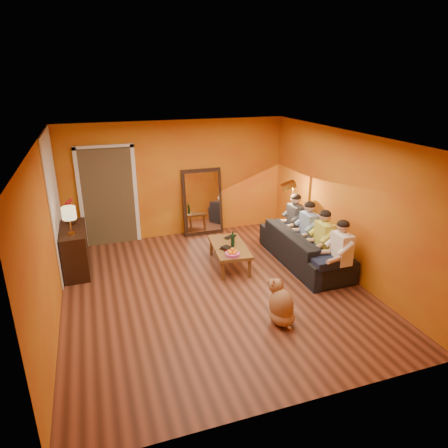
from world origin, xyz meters
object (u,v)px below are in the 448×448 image
object	(u,v)px
wine_bottle	(233,239)
tumbler	(233,240)
table_lamp	(70,221)
laptop	(232,237)
coffee_table	(229,256)
floor_lamp	(292,216)
person_mid_right	(308,231)
mirror_frame	(202,202)
dog	(281,302)
person_far_left	(341,253)
person_mid_left	(324,242)
person_far_right	(295,222)
vase	(72,220)
sideboard	(75,250)
sofa	(304,247)

from	to	relation	value
wine_bottle	tumbler	distance (m)	0.21
table_lamp	laptop	size ratio (longest dim) A/B	1.73
coffee_table	laptop	size ratio (longest dim) A/B	4.15
floor_lamp	person_mid_right	distance (m)	0.67
mirror_frame	dog	xyz separation A→B (m)	(0.12, -3.85, -0.42)
person_far_left	person_mid_left	distance (m)	0.55
floor_lamp	person_mid_right	xyz separation A→B (m)	(0.03, -0.66, -0.11)
person_far_left	person_mid_left	size ratio (longest dim) A/B	1.00
mirror_frame	person_far_right	world-z (taller)	mirror_frame
wine_bottle	vase	world-z (taller)	vase
sideboard	wine_bottle	xyz separation A→B (m)	(2.85, -0.79, 0.15)
mirror_frame	tumbler	size ratio (longest dim) A/B	16.20
table_lamp	laptop	world-z (taller)	table_lamp
sofa	vase	xyz separation A→B (m)	(-4.24, 1.33, 0.60)
person_far_right	laptop	world-z (taller)	person_far_right
table_lamp	wine_bottle	world-z (taller)	table_lamp
table_lamp	person_mid_right	world-z (taller)	table_lamp
table_lamp	person_far_left	distance (m)	4.75
floor_lamp	person_far_right	xyz separation A→B (m)	(0.03, -0.11, -0.11)
vase	person_far_right	bearing A→B (deg)	-8.90
mirror_frame	floor_lamp	distance (m)	2.09
floor_lamp	person_mid_right	bearing A→B (deg)	-76.17
table_lamp	coffee_table	distance (m)	2.98
table_lamp	vase	world-z (taller)	table_lamp
coffee_table	person_far_right	distance (m)	1.65
tumbler	laptop	size ratio (longest dim) A/B	0.32
laptop	wine_bottle	bearing A→B (deg)	-138.11
sideboard	tumbler	distance (m)	2.99
person_mid_left	sideboard	bearing A→B (deg)	160.66
table_lamp	person_far_left	world-z (taller)	table_lamp
person_mid_right	wine_bottle	xyz separation A→B (m)	(-1.52, 0.19, -0.03)
person_far_right	floor_lamp	bearing A→B (deg)	104.98
mirror_frame	floor_lamp	world-z (taller)	mirror_frame
person_mid_left	laptop	bearing A→B (deg)	140.57
person_mid_right	laptop	size ratio (longest dim) A/B	4.15
sideboard	person_mid_left	world-z (taller)	person_mid_left
person_mid_left	laptop	distance (m)	1.80
table_lamp	floor_lamp	distance (m)	4.36
mirror_frame	person_mid_right	world-z (taller)	mirror_frame
mirror_frame	laptop	xyz separation A→B (m)	(0.19, -1.47, -0.33)
table_lamp	coffee_table	world-z (taller)	table_lamp
person_mid_left	wine_bottle	world-z (taller)	person_mid_left
tumbler	wine_bottle	bearing A→B (deg)	-112.38
mirror_frame	person_far_left	distance (m)	3.54
person_mid_left	wine_bottle	distance (m)	1.69
sideboard	person_far_left	size ratio (longest dim) A/B	0.97
sofa	vase	world-z (taller)	vase
person_far_left	sideboard	bearing A→B (deg)	154.50
person_mid_left	person_mid_right	bearing A→B (deg)	90.00
table_lamp	wine_bottle	xyz separation A→B (m)	(2.85, -0.49, -0.53)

